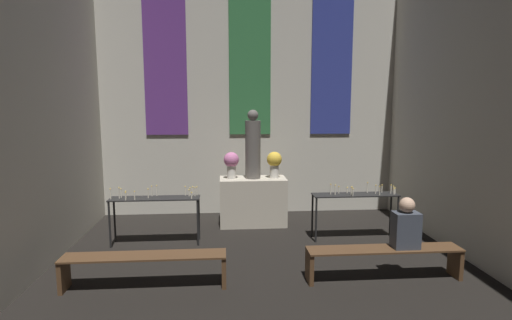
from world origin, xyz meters
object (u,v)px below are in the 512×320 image
flower_vase_left (231,163)px  candle_rack_right (355,200)px  person_seated (406,225)px  altar (253,201)px  statue (253,147)px  flower_vase_right (274,162)px  candle_rack_left (155,204)px  pew_back_left (145,263)px  pew_back_right (384,256)px

flower_vase_left → candle_rack_right: (2.25, -1.02, -0.57)m
candle_rack_right → person_seated: (0.15, -1.74, 0.05)m
altar → flower_vase_left: size_ratio=2.50×
altar → statue: 1.13m
person_seated → flower_vase_right: bearing=118.9°
flower_vase_left → candle_rack_left: size_ratio=0.34×
altar → candle_rack_left: bearing=-150.6°
statue → pew_back_left: bearing=-121.0°
altar → pew_back_left: altar is taller
statue → candle_rack_left: (-1.80, -1.02, -0.88)m
statue → pew_back_right: (1.66, -2.76, -1.27)m
candle_rack_left → pew_back_right: bearing=-26.7°
statue → candle_rack_left: size_ratio=0.89×
altar → pew_back_right: 3.22m
flower_vase_left → pew_back_right: size_ratio=0.25×
altar → candle_rack_right: 2.09m
flower_vase_right → statue: bearing=-180.0°
statue → flower_vase_right: (0.44, 0.00, -0.32)m
candle_rack_left → pew_back_left: 1.79m
candle_rack_left → pew_back_right: candle_rack_left is taller
flower_vase_right → person_seated: 3.19m
person_seated → altar: bearing=125.4°
altar → statue: (0.00, 0.00, 1.13)m
statue → candle_rack_left: bearing=-150.6°
statue → flower_vase_left: bearing=180.0°
flower_vase_left → pew_back_right: 3.59m
flower_vase_left → pew_back_right: bearing=-52.8°
pew_back_left → flower_vase_right: bearing=52.8°
altar → flower_vase_right: flower_vase_right is taller
person_seated → statue: bearing=125.4°
flower_vase_left → flower_vase_right: same height
flower_vase_right → pew_back_right: 3.16m
altar → flower_vase_right: bearing=0.0°
statue → person_seated: size_ratio=1.91×
flower_vase_right → pew_back_left: size_ratio=0.25×
pew_back_left → altar: bearing=59.0°
statue → candle_rack_right: (1.81, -1.02, -0.89)m
altar → flower_vase_left: bearing=180.0°
candle_rack_left → pew_back_right: (3.46, -1.74, -0.39)m
flower_vase_left → person_seated: flower_vase_left is taller
flower_vase_right → pew_back_left: 3.59m
altar → candle_rack_right: bearing=-29.3°
candle_rack_right → altar: bearing=150.7°
flower_vase_left → pew_back_right: (2.10, -2.76, -0.95)m
candle_rack_right → flower_vase_right: bearing=143.5°
flower_vase_left → candle_rack_left: (-1.36, -1.02, -0.57)m
pew_back_left → person_seated: 3.64m
flower_vase_left → pew_back_left: size_ratio=0.25×
flower_vase_left → statue: bearing=-0.0°
altar → flower_vase_right: 0.92m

